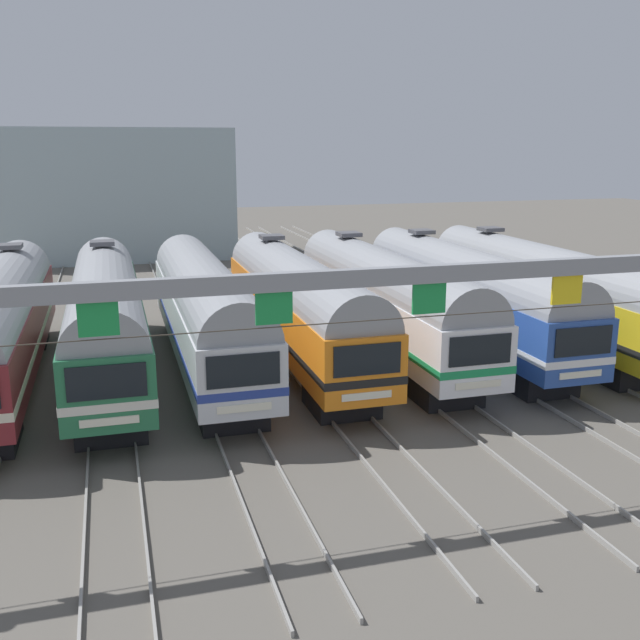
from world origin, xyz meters
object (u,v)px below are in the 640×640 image
(commuter_train_orange, at_px, (297,302))
(commuter_train_white, at_px, (384,297))
(catenary_gantry, at_px, (429,306))
(commuter_train_yellow, at_px, (540,288))
(commuter_train_blue, at_px, (464,292))
(commuter_train_silver, at_px, (205,308))
(commuter_train_green, at_px, (106,314))

(commuter_train_orange, distance_m, commuter_train_white, 4.02)
(catenary_gantry, bearing_deg, commuter_train_orange, 90.00)
(catenary_gantry, bearing_deg, commuter_train_yellow, 48.21)
(commuter_train_blue, distance_m, commuter_train_yellow, 4.02)
(commuter_train_white, bearing_deg, commuter_train_silver, -179.97)
(commuter_train_orange, relative_size, catenary_gantry, 0.61)
(commuter_train_white, bearing_deg, commuter_train_blue, 0.00)
(commuter_train_orange, distance_m, commuter_train_yellow, 12.07)
(commuter_train_yellow, bearing_deg, commuter_train_orange, 180.00)
(commuter_train_white, relative_size, commuter_train_yellow, 1.00)
(commuter_train_green, relative_size, commuter_train_yellow, 1.00)
(commuter_train_silver, distance_m, catenary_gantry, 14.35)
(commuter_train_blue, height_order, commuter_train_yellow, same)
(commuter_train_green, height_order, commuter_train_blue, same)
(commuter_train_silver, bearing_deg, commuter_train_white, 0.03)
(commuter_train_orange, height_order, commuter_train_blue, same)
(commuter_train_white, distance_m, commuter_train_yellow, 8.04)
(commuter_train_yellow, bearing_deg, commuter_train_white, 180.00)
(commuter_train_silver, bearing_deg, commuter_train_yellow, 0.02)
(commuter_train_white, relative_size, catenary_gantry, 0.61)
(commuter_train_silver, bearing_deg, commuter_train_green, 179.94)
(commuter_train_silver, bearing_deg, commuter_train_orange, 0.06)
(commuter_train_green, xyz_separation_m, commuter_train_white, (12.07, 0.00, 0.00))
(commuter_train_white, height_order, commuter_train_blue, same)
(commuter_train_green, xyz_separation_m, catenary_gantry, (8.04, -13.50, 2.74))
(commuter_train_white, bearing_deg, catenary_gantry, -106.59)
(commuter_train_green, xyz_separation_m, commuter_train_blue, (16.09, 0.00, 0.00))
(commuter_train_silver, distance_m, commuter_train_white, 8.04)
(commuter_train_yellow, height_order, catenary_gantry, catenary_gantry)
(commuter_train_silver, height_order, commuter_train_yellow, commuter_train_yellow)
(commuter_train_green, relative_size, commuter_train_blue, 1.00)
(commuter_train_silver, relative_size, catenary_gantry, 0.61)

